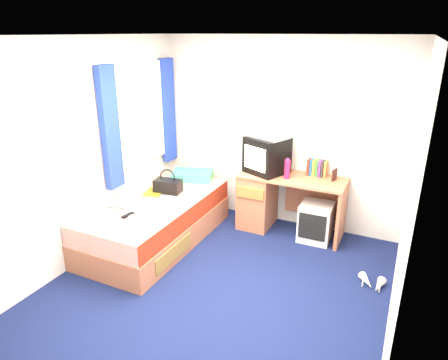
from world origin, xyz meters
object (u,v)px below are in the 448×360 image
at_px(storage_cube, 316,222).
at_px(water_bottle, 117,205).
at_px(bed, 156,221).
at_px(white_heels, 373,283).
at_px(desk, 271,198).
at_px(pink_water_bottle, 287,169).
at_px(towel, 152,212).
at_px(colour_swatch_fan, 130,216).
at_px(aerosol_can, 284,167).
at_px(magazine, 154,192).
at_px(vcr, 268,134).
at_px(handbag, 168,186).
at_px(crt_tv, 267,155).
at_px(remote_control, 128,215).
at_px(picture_frame, 335,175).
at_px(pillow, 193,175).

xyz_separation_m(storage_cube, water_bottle, (-2.00, -1.24, 0.34)).
bearing_deg(bed, white_heels, 3.36).
xyz_separation_m(desk, pink_water_bottle, (0.23, -0.10, 0.46)).
distance_m(towel, water_bottle, 0.48).
height_order(bed, colour_swatch_fan, colour_swatch_fan).
height_order(aerosol_can, magazine, aerosol_can).
distance_m(vcr, pink_water_bottle, 0.50).
relative_size(vcr, handbag, 1.32).
bearing_deg(white_heels, bed, -176.64).
xyz_separation_m(magazine, white_heels, (2.66, -0.05, -0.51)).
bearing_deg(towel, vcr, 58.04).
xyz_separation_m(crt_tv, white_heels, (1.47, -0.81, -0.94)).
bearing_deg(crt_tv, remote_control, -102.86).
bearing_deg(water_bottle, crt_tv, 45.36).
relative_size(storage_cube, pink_water_bottle, 2.10).
bearing_deg(crt_tv, magazine, -124.08).
bearing_deg(water_bottle, vcr, 45.41).
bearing_deg(pink_water_bottle, desk, 156.57).
xyz_separation_m(bed, vcr, (1.05, 0.96, 0.98)).
bearing_deg(aerosol_can, colour_swatch_fan, -130.00).
bearing_deg(colour_swatch_fan, picture_frame, 39.22).
bearing_deg(handbag, picture_frame, 14.12).
bearing_deg(handbag, bed, -98.54).
distance_m(pillow, vcr, 1.20).
distance_m(storage_cube, crt_tv, 1.02).
bearing_deg(white_heels, towel, -167.48).
bearing_deg(handbag, desk, 23.21).
bearing_deg(crt_tv, desk, 23.53).
distance_m(crt_tv, white_heels, 1.92).
distance_m(towel, colour_swatch_fan, 0.25).
bearing_deg(desk, handbag, -148.85).
distance_m(colour_swatch_fan, white_heels, 2.64).
distance_m(towel, magazine, 0.67).
relative_size(crt_tv, towel, 2.12).
distance_m(picture_frame, water_bottle, 2.57).
relative_size(bed, desk, 1.54).
relative_size(towel, remote_control, 1.73).
distance_m(pink_water_bottle, white_heels, 1.60).
distance_m(storage_cube, water_bottle, 2.38).
bearing_deg(handbag, magazine, -157.64).
bearing_deg(magazine, picture_frame, 22.72).
distance_m(pillow, colour_swatch_fan, 1.30).
bearing_deg(remote_control, vcr, 58.69).
height_order(crt_tv, picture_frame, crt_tv).
bearing_deg(white_heels, crt_tv, 151.11).
height_order(aerosol_can, colour_swatch_fan, aerosol_can).
relative_size(pillow, remote_control, 3.32).
height_order(desk, storage_cube, desk).
distance_m(pink_water_bottle, remote_control, 1.94).
distance_m(storage_cube, handbag, 1.88).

